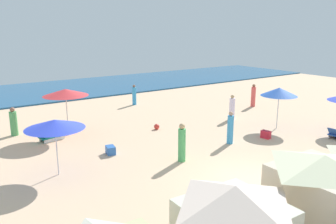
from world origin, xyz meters
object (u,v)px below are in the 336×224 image
object	(u,v)px
cooler_box_0	(266,134)
beach_ball_2	(157,127)
umbrella_2	(66,92)
umbrella_4	(55,124)
cooler_box_1	(111,150)
cabana_2	(320,204)
beachgoer_4	(253,96)
beachgoer_2	(232,108)
umbrella_3	(279,92)
beachgoer_0	(182,143)
lounge_chair_2_0	(50,136)
beachgoer_3	(14,123)
beachgoer_5	(134,95)
beachgoer_1	(230,128)

from	to	relation	value
cooler_box_0	beach_ball_2	distance (m)	6.10
umbrella_2	cooler_box_0	xyz separation A→B (m)	(8.44, -6.54, -2.18)
umbrella_4	cooler_box_1	world-z (taller)	umbrella_4
cabana_2	beachgoer_4	world-z (taller)	cabana_2
beachgoer_2	umbrella_4	bearing A→B (deg)	38.60
cabana_2	cooler_box_1	distance (m)	9.84
beachgoer_2	umbrella_3	bearing A→B (deg)	131.61
umbrella_3	beachgoer_0	xyz separation A→B (m)	(-7.68, -0.91, -1.35)
umbrella_2	lounge_chair_2_0	distance (m)	2.45
beachgoer_0	beach_ball_2	world-z (taller)	beachgoer_0
cooler_box_1	beachgoer_3	bearing A→B (deg)	-141.21
beachgoer_4	beachgoer_5	bearing A→B (deg)	137.32
umbrella_4	beachgoer_1	size ratio (longest dim) A/B	1.39
beachgoer_5	beachgoer_0	bearing A→B (deg)	-32.86
umbrella_4	beach_ball_2	world-z (taller)	umbrella_4
cooler_box_1	beachgoer_1	bearing A→B (deg)	80.31
umbrella_4	beachgoer_0	world-z (taller)	umbrella_4
umbrella_2	beachgoer_5	xyz separation A→B (m)	(6.81, 4.70, -1.66)
beachgoer_3	cooler_box_1	size ratio (longest dim) A/B	2.99
beachgoer_1	beach_ball_2	size ratio (longest dim) A/B	5.23
beachgoer_4	beach_ball_2	world-z (taller)	beachgoer_4
umbrella_2	beachgoer_1	world-z (taller)	umbrella_2
umbrella_2	beachgoer_3	world-z (taller)	umbrella_2
cabana_2	beachgoer_2	distance (m)	13.58
lounge_chair_2_0	cooler_box_0	distance (m)	11.38
cabana_2	beachgoer_4	bearing A→B (deg)	48.32
umbrella_2	umbrella_4	world-z (taller)	umbrella_2
beachgoer_0	beachgoer_2	xyz separation A→B (m)	(6.97, 3.87, -0.07)
beachgoer_4	beachgoer_0	bearing A→B (deg)	-156.69
beachgoer_1	beach_ball_2	bearing A→B (deg)	-108.21
beachgoer_2	beachgoer_4	xyz separation A→B (m)	(4.03, 1.80, 0.04)
beachgoer_5	beach_ball_2	distance (m)	6.91
beachgoer_0	beachgoer_4	xyz separation A→B (m)	(11.00, 5.67, -0.03)
lounge_chair_2_0	beachgoer_3	world-z (taller)	beachgoer_3
umbrella_4	beachgoer_4	size ratio (longest dim) A/B	1.37
beachgoer_4	cooler_box_1	distance (m)	13.55
cabana_2	beachgoer_3	size ratio (longest dim) A/B	1.72
beachgoer_3	beachgoer_4	world-z (taller)	beachgoer_4
beachgoer_0	beach_ball_2	xyz separation A→B (m)	(1.80, 4.76, -0.66)
lounge_chair_2_0	beach_ball_2	bearing A→B (deg)	-115.34
beachgoer_4	cabana_2	bearing A→B (deg)	-137.24
beachgoer_4	cooler_box_0	distance (m)	7.80
cooler_box_1	beach_ball_2	world-z (taller)	cooler_box_1
cabana_2	beachgoer_0	bearing A→B (deg)	83.44
umbrella_4	beachgoer_4	xyz separation A→B (m)	(15.92, 3.98, -1.31)
umbrella_3	umbrella_4	distance (m)	12.62
beachgoer_0	cooler_box_0	world-z (taller)	beachgoer_0
lounge_chair_2_0	beachgoer_3	bearing A→B (deg)	21.81
cabana_2	beachgoer_1	xyz separation A→B (m)	(4.48, 7.61, -0.60)
umbrella_3	beachgoer_4	xyz separation A→B (m)	(3.33, 4.76, -1.38)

